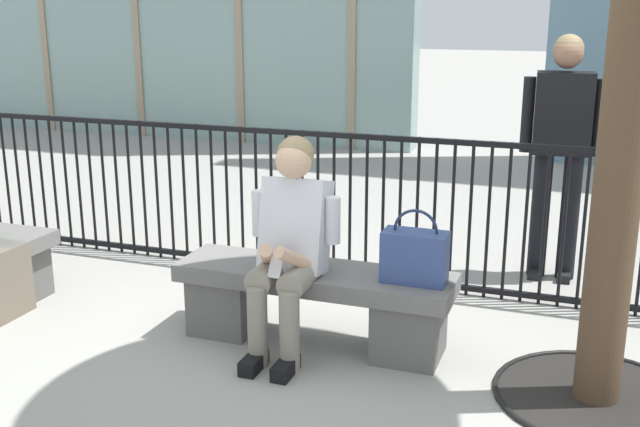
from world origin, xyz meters
TOP-DOWN VIEW (x-y plane):
  - ground_plane at (0.00, 0.00)m, footprint 60.00×60.00m
  - stone_bench at (0.00, 0.00)m, footprint 1.60×0.44m
  - seated_person_with_phone at (-0.09, -0.13)m, footprint 0.52×0.66m
  - handbag_on_bench at (0.58, -0.01)m, footprint 0.35×0.17m
  - bystander_at_railing at (1.22, 1.62)m, footprint 0.55×0.28m
  - plaza_railing at (-0.00, 1.05)m, footprint 9.50×0.04m

SIDE VIEW (x-z plane):
  - ground_plane at x=0.00m, z-range 0.00..0.00m
  - stone_bench at x=0.00m, z-range 0.05..0.50m
  - plaza_railing at x=0.00m, z-range 0.01..1.06m
  - handbag_on_bench at x=0.58m, z-range 0.39..0.80m
  - seated_person_with_phone at x=-0.09m, z-range 0.04..1.26m
  - bystander_at_railing at x=1.22m, z-range 0.15..1.86m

